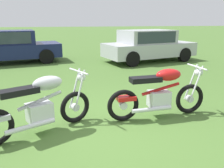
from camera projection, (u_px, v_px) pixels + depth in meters
The scene contains 5 objects.
ground_plane at pixel (106, 125), 4.40m from camera, with size 120.00×120.00×0.00m, color #476B2D.
motorcycle_silver at pixel (40, 106), 3.97m from camera, with size 1.84×1.15×1.02m.
motorcycle_red at pixel (159, 94), 4.64m from camera, with size 2.07×0.64×1.02m.
car_navy at pixel (9, 45), 10.39m from camera, with size 4.48×2.55×1.43m.
car_silver at pixel (148, 44), 10.83m from camera, with size 4.48×2.74×1.43m.
Camera 1 is at (-0.68, -3.99, 1.90)m, focal length 37.83 mm.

